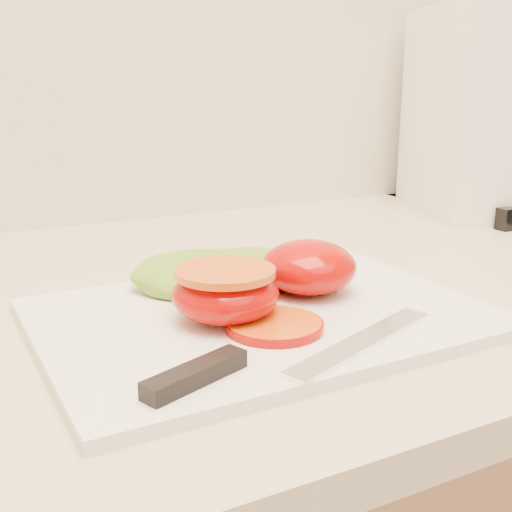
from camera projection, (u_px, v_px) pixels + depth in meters
name	position (u px, v px, depth m)	size (l,w,h in m)	color
cutting_board	(261.00, 316.00, 0.54)	(0.36, 0.26, 0.01)	white
tomato_half_dome	(309.00, 267.00, 0.58)	(0.09, 0.09, 0.05)	#B90603
tomato_half_cut	(226.00, 292.00, 0.51)	(0.09, 0.09, 0.04)	#B90603
tomato_slice_0	(275.00, 325.00, 0.49)	(0.07, 0.07, 0.01)	orange
lettuce_leaf_0	(208.00, 275.00, 0.59)	(0.14, 0.09, 0.03)	#86B12E
lettuce_leaf_1	(249.00, 268.00, 0.61)	(0.11, 0.08, 0.02)	#86B12E
knife	(267.00, 360.00, 0.43)	(0.25, 0.08, 0.01)	silver
appliance	(492.00, 111.00, 0.96)	(0.20, 0.25, 0.30)	white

